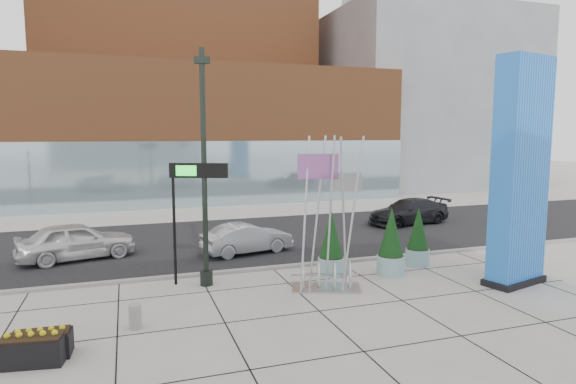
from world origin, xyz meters
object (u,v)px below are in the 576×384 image
object	(u,v)px
concrete_bollard	(135,317)
lamp_post	(205,191)
public_art_sculpture	(327,249)
car_silver_mid	(247,239)
overhead_street_sign	(194,180)
blue_pylon	(520,176)
car_white_west	(77,241)

from	to	relation	value
concrete_bollard	lamp_post	bearing A→B (deg)	52.51
public_art_sculpture	car_silver_mid	bearing A→B (deg)	124.26
overhead_street_sign	car_silver_mid	bearing A→B (deg)	75.67
blue_pylon	public_art_sculpture	xyz separation A→B (m)	(-6.87, 1.66, -2.56)
public_art_sculpture	lamp_post	bearing A→B (deg)	176.09
lamp_post	car_white_west	size ratio (longest dim) A/B	1.74
overhead_street_sign	car_silver_mid	size ratio (longest dim) A/B	1.07
concrete_bollard	public_art_sculpture	bearing A→B (deg)	13.01
concrete_bollard	car_silver_mid	xyz separation A→B (m)	(5.14, 7.48, 0.34)
public_art_sculpture	car_white_west	xyz separation A→B (m)	(-8.88, 7.24, -0.61)
blue_pylon	car_white_west	world-z (taller)	blue_pylon
car_silver_mid	public_art_sculpture	bearing A→B (deg)	-178.53
concrete_bollard	car_silver_mid	size ratio (longest dim) A/B	0.17
blue_pylon	overhead_street_sign	xyz separation A→B (m)	(-11.20, 3.93, -0.14)
lamp_post	concrete_bollard	world-z (taller)	lamp_post
lamp_post	overhead_street_sign	size ratio (longest dim) A/B	1.89
lamp_post	car_white_west	distance (m)	7.74
lamp_post	blue_pylon	bearing A→B (deg)	-17.73
public_art_sculpture	concrete_bollard	xyz separation A→B (m)	(-6.60, -1.53, -1.09)
public_art_sculpture	overhead_street_sign	xyz separation A→B (m)	(-4.33, 2.27, 2.42)
blue_pylon	public_art_sculpture	bearing A→B (deg)	151.75
blue_pylon	public_art_sculpture	world-z (taller)	blue_pylon
public_art_sculpture	overhead_street_sign	size ratio (longest dim) A/B	1.22
lamp_post	car_white_west	xyz separation A→B (m)	(-4.85, 5.42, -2.65)
overhead_street_sign	public_art_sculpture	bearing A→B (deg)	-4.10
concrete_bollard	car_white_west	world-z (taller)	car_white_west
blue_pylon	public_art_sculpture	distance (m)	7.52
lamp_post	public_art_sculpture	world-z (taller)	lamp_post
concrete_bollard	car_white_west	bearing A→B (deg)	104.57
overhead_street_sign	car_white_west	distance (m)	7.40
lamp_post	overhead_street_sign	distance (m)	0.65
concrete_bollard	car_silver_mid	distance (m)	9.08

